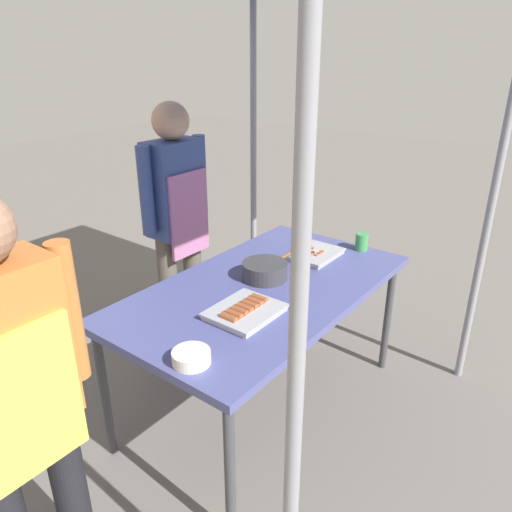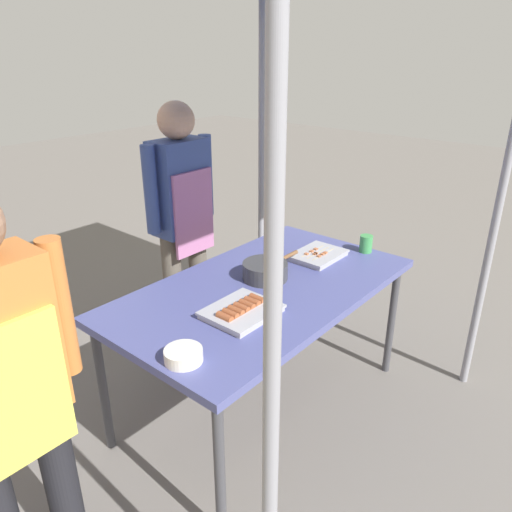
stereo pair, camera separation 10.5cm
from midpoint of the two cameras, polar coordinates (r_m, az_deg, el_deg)
ground_plane at (r=2.90m, az=1.87°, el=-16.85°), size 18.00×18.00×0.00m
stall_table at (r=2.51m, az=2.08°, el=-4.57°), size 1.60×0.90×0.75m
tray_grilled_sausages at (r=2.21m, az=-0.33°, el=-6.45°), size 0.32×0.27×0.05m
tray_meat_skewers at (r=2.82m, az=8.30°, el=0.09°), size 0.31×0.23×0.04m
cooking_wok at (r=2.54m, az=2.30°, el=-1.65°), size 0.40×0.24×0.09m
condiment_bowl at (r=1.92m, az=-6.91°, el=-11.47°), size 0.15×0.15×0.05m
drink_cup_near_edge at (r=2.95m, az=13.73°, el=1.40°), size 0.07×0.07×0.10m
vendor_woman at (r=3.03m, az=-7.66°, el=5.27°), size 0.52×0.23×1.59m
customer_nearby at (r=1.73m, az=-25.84°, el=-13.37°), size 0.52×0.22×1.53m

